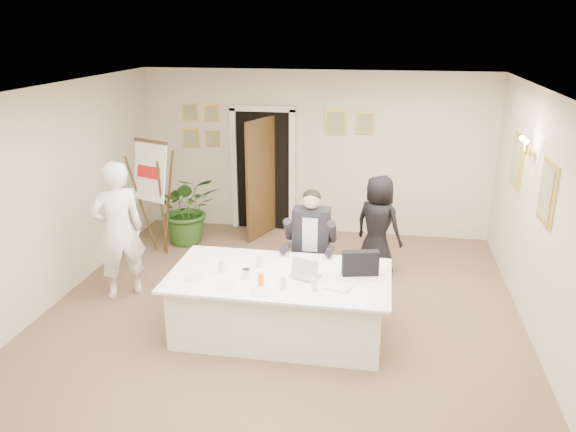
# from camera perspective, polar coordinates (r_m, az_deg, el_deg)

# --- Properties ---
(floor) EXTENTS (7.00, 7.00, 0.00)m
(floor) POSITION_cam_1_polar(r_m,az_deg,el_deg) (6.98, -1.27, -11.26)
(floor) COLOR brown
(floor) RESTS_ON ground
(ceiling) EXTENTS (6.00, 7.00, 0.02)m
(ceiling) POSITION_cam_1_polar(r_m,az_deg,el_deg) (6.07, -1.46, 12.23)
(ceiling) COLOR white
(ceiling) RESTS_ON wall_back
(wall_back) EXTENTS (6.00, 0.10, 2.80)m
(wall_back) POSITION_cam_1_polar(r_m,az_deg,el_deg) (9.72, 2.70, 6.39)
(wall_back) COLOR beige
(wall_back) RESTS_ON floor
(wall_front) EXTENTS (6.00, 0.10, 2.80)m
(wall_front) POSITION_cam_1_polar(r_m,az_deg,el_deg) (3.42, -13.65, -19.77)
(wall_front) COLOR beige
(wall_front) RESTS_ON floor
(wall_left) EXTENTS (0.10, 7.00, 2.80)m
(wall_left) POSITION_cam_1_polar(r_m,az_deg,el_deg) (7.55, -24.30, 1.00)
(wall_left) COLOR beige
(wall_left) RESTS_ON floor
(wall_right) EXTENTS (0.10, 7.00, 2.80)m
(wall_right) POSITION_cam_1_polar(r_m,az_deg,el_deg) (6.53, 25.43, -1.81)
(wall_right) COLOR beige
(wall_right) RESTS_ON floor
(doorway) EXTENTS (1.14, 0.86, 2.20)m
(doorway) POSITION_cam_1_polar(r_m,az_deg,el_deg) (9.78, -2.61, 4.31)
(doorway) COLOR black
(doorway) RESTS_ON floor
(pictures_back_wall) EXTENTS (3.40, 0.06, 0.80)m
(pictures_back_wall) POSITION_cam_1_polar(r_m,az_deg,el_deg) (9.73, -2.01, 9.12)
(pictures_back_wall) COLOR #E5C44E
(pictures_back_wall) RESTS_ON wall_back
(pictures_right_wall) EXTENTS (0.06, 2.20, 0.80)m
(pictures_right_wall) POSITION_cam_1_polar(r_m,az_deg,el_deg) (7.54, 23.36, 3.88)
(pictures_right_wall) COLOR #E5C44E
(pictures_right_wall) RESTS_ON wall_right
(wall_sconce) EXTENTS (0.20, 0.30, 0.24)m
(wall_sconce) POSITION_cam_1_polar(r_m,az_deg,el_deg) (7.45, 23.18, 6.51)
(wall_sconce) COLOR gold
(wall_sconce) RESTS_ON wall_right
(conference_table) EXTENTS (2.55, 1.36, 0.78)m
(conference_table) POSITION_cam_1_polar(r_m,az_deg,el_deg) (6.67, -0.86, -8.92)
(conference_table) COLOR white
(conference_table) RESTS_ON floor
(seated_man) EXTENTS (0.69, 0.73, 1.53)m
(seated_man) POSITION_cam_1_polar(r_m,az_deg,el_deg) (7.36, 2.30, -2.99)
(seated_man) COLOR black
(seated_man) RESTS_ON floor
(flip_chart) EXTENTS (0.65, 0.51, 1.82)m
(flip_chart) POSITION_cam_1_polar(r_m,az_deg,el_deg) (9.03, -13.16, 1.25)
(flip_chart) COLOR #392712
(flip_chart) RESTS_ON floor
(standing_man) EXTENTS (0.81, 0.78, 1.87)m
(standing_man) POSITION_cam_1_polar(r_m,az_deg,el_deg) (7.70, -16.86, -1.43)
(standing_man) COLOR white
(standing_man) RESTS_ON floor
(standing_woman) EXTENTS (0.87, 0.77, 1.49)m
(standing_woman) POSITION_cam_1_polar(r_m,az_deg,el_deg) (8.21, 9.13, -0.97)
(standing_woman) COLOR black
(standing_woman) RESTS_ON floor
(potted_palm) EXTENTS (1.29, 1.20, 1.19)m
(potted_palm) POSITION_cam_1_polar(r_m,az_deg,el_deg) (9.49, -10.20, 0.76)
(potted_palm) COLOR #27521B
(potted_palm) RESTS_ON floor
(laptop) EXTENTS (0.40, 0.42, 0.28)m
(laptop) POSITION_cam_1_polar(r_m,az_deg,el_deg) (6.39, 1.81, -5.04)
(laptop) COLOR #B7BABC
(laptop) RESTS_ON conference_table
(laptop_bag) EXTENTS (0.43, 0.21, 0.29)m
(laptop_bag) POSITION_cam_1_polar(r_m,az_deg,el_deg) (6.48, 7.36, -4.77)
(laptop_bag) COLOR black
(laptop_bag) RESTS_ON conference_table
(paper_stack) EXTENTS (0.32, 0.26, 0.03)m
(paper_stack) POSITION_cam_1_polar(r_m,az_deg,el_deg) (6.19, 5.10, -7.20)
(paper_stack) COLOR white
(paper_stack) RESTS_ON conference_table
(plate_left) EXTENTS (0.25, 0.25, 0.01)m
(plate_left) POSITION_cam_1_polar(r_m,az_deg,el_deg) (6.48, -9.44, -6.22)
(plate_left) COLOR white
(plate_left) RESTS_ON conference_table
(plate_mid) EXTENTS (0.26, 0.26, 0.01)m
(plate_mid) POSITION_cam_1_polar(r_m,az_deg,el_deg) (6.24, -6.35, -7.09)
(plate_mid) COLOR white
(plate_mid) RESTS_ON conference_table
(plate_near) EXTENTS (0.31, 0.31, 0.01)m
(plate_near) POSITION_cam_1_polar(r_m,az_deg,el_deg) (6.09, -2.67, -7.69)
(plate_near) COLOR white
(plate_near) RESTS_ON conference_table
(glass_a) EXTENTS (0.08, 0.08, 0.14)m
(glass_a) POSITION_cam_1_polar(r_m,az_deg,el_deg) (6.56, -6.77, -5.15)
(glass_a) COLOR silver
(glass_a) RESTS_ON conference_table
(glass_b) EXTENTS (0.07, 0.07, 0.14)m
(glass_b) POSITION_cam_1_polar(r_m,az_deg,el_deg) (6.13, -0.53, -6.82)
(glass_b) COLOR silver
(glass_b) RESTS_ON conference_table
(glass_c) EXTENTS (0.08, 0.08, 0.14)m
(glass_c) POSITION_cam_1_polar(r_m,az_deg,el_deg) (6.10, 2.67, -6.97)
(glass_c) COLOR silver
(glass_c) RESTS_ON conference_table
(glass_d) EXTENTS (0.06, 0.06, 0.14)m
(glass_d) POSITION_cam_1_polar(r_m,az_deg,el_deg) (6.67, -2.96, -4.64)
(glass_d) COLOR silver
(glass_d) RESTS_ON conference_table
(oj_glass) EXTENTS (0.08, 0.08, 0.13)m
(oj_glass) POSITION_cam_1_polar(r_m,az_deg,el_deg) (6.22, -2.77, -6.48)
(oj_glass) COLOR orange
(oj_glass) RESTS_ON conference_table
(steel_jug) EXTENTS (0.11, 0.11, 0.11)m
(steel_jug) POSITION_cam_1_polar(r_m,az_deg,el_deg) (6.40, -4.25, -5.86)
(steel_jug) COLOR silver
(steel_jug) RESTS_ON conference_table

